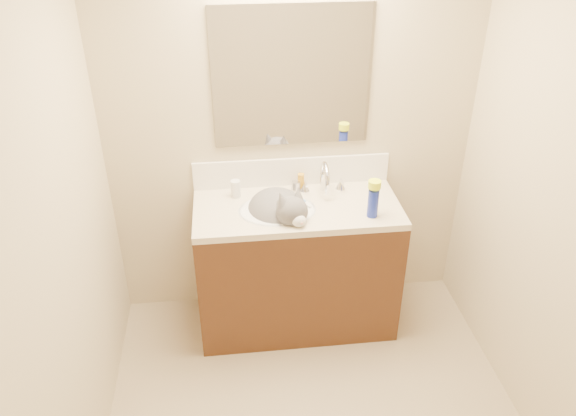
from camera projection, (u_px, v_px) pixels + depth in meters
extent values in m
cube|color=#BFAE8E|center=(292.00, 125.00, 3.29)|extent=(2.20, 0.04, 2.50)
cube|color=#BFAE8E|center=(43.00, 265.00, 2.11)|extent=(0.04, 2.50, 2.50)
cube|color=#432412|center=(297.00, 268.00, 3.48)|extent=(1.20, 0.55, 0.82)
cube|color=beige|center=(297.00, 209.00, 3.26)|extent=(1.20, 0.55, 0.04)
ellipsoid|color=white|center=(277.00, 220.00, 3.25)|extent=(0.45, 0.36, 0.14)
cylinder|color=silver|center=(323.00, 181.00, 3.40)|extent=(0.04, 0.04, 0.11)
torus|color=silver|center=(325.00, 178.00, 3.32)|extent=(0.03, 0.20, 0.20)
cylinder|color=silver|center=(327.00, 189.00, 3.26)|extent=(0.03, 0.03, 0.06)
cone|color=silver|center=(305.00, 186.00, 3.40)|extent=(0.06, 0.06, 0.06)
cone|color=silver|center=(340.00, 184.00, 3.42)|extent=(0.06, 0.06, 0.06)
ellipsoid|color=#545254|center=(276.00, 211.00, 3.26)|extent=(0.46, 0.49, 0.25)
ellipsoid|color=#545254|center=(292.00, 211.00, 3.08)|extent=(0.23, 0.22, 0.17)
ellipsoid|color=#545254|center=(285.00, 210.00, 3.16)|extent=(0.17, 0.17, 0.16)
cone|color=#545254|center=(282.00, 199.00, 3.04)|extent=(0.11, 0.10, 0.11)
cone|color=#545254|center=(298.00, 194.00, 3.08)|extent=(0.10, 0.11, 0.11)
ellipsoid|color=silver|center=(299.00, 221.00, 3.04)|extent=(0.10, 0.09, 0.07)
ellipsoid|color=silver|center=(288.00, 221.00, 3.16)|extent=(0.15, 0.13, 0.15)
sphere|color=#E6A394|center=(302.00, 223.00, 3.02)|extent=(0.02, 0.02, 0.02)
cylinder|color=#545254|center=(301.00, 217.00, 3.36)|extent=(0.20, 0.23, 0.05)
cube|color=white|center=(292.00, 172.00, 3.43)|extent=(1.20, 0.02, 0.18)
cube|color=white|center=(292.00, 77.00, 3.13)|extent=(0.90, 0.02, 0.80)
cylinder|color=silver|center=(236.00, 189.00, 3.32)|extent=(0.07, 0.07, 0.11)
cylinder|color=#F15128|center=(236.00, 190.00, 3.33)|extent=(0.07, 0.07, 0.04)
cylinder|color=#B7B7BC|center=(296.00, 186.00, 3.39)|extent=(0.07, 0.07, 0.06)
cylinder|color=#C68B17|center=(301.00, 181.00, 3.41)|extent=(0.05, 0.05, 0.10)
cube|color=silver|center=(303.00, 202.00, 3.28)|extent=(0.08, 0.14, 0.01)
cube|color=#6194CF|center=(303.00, 201.00, 3.28)|extent=(0.03, 0.04, 0.02)
cylinder|color=#1626A0|center=(373.00, 203.00, 3.12)|extent=(0.08, 0.08, 0.16)
cylinder|color=#E5FF1A|center=(375.00, 184.00, 3.06)|extent=(0.09, 0.09, 0.04)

